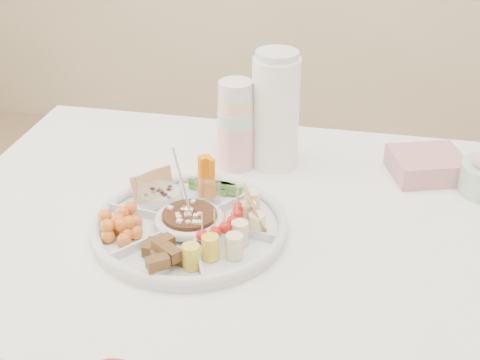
# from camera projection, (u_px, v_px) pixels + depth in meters

# --- Properties ---
(party_tray) EXTENTS (0.42, 0.42, 0.04)m
(party_tray) POSITION_uv_depth(u_px,v_px,m) (190.00, 223.00, 1.31)
(party_tray) COLOR silver
(party_tray) RESTS_ON dining_table
(bean_dip) EXTENTS (0.12, 0.12, 0.04)m
(bean_dip) POSITION_uv_depth(u_px,v_px,m) (190.00, 220.00, 1.31)
(bean_dip) COLOR #56351E
(bean_dip) RESTS_ON party_tray
(tortillas) EXTENTS (0.12, 0.12, 0.06)m
(tortillas) POSITION_uv_depth(u_px,v_px,m) (254.00, 207.00, 1.33)
(tortillas) COLOR #B77F40
(tortillas) RESTS_ON party_tray
(carrot_cucumber) EXTENTS (0.12, 0.12, 0.10)m
(carrot_cucumber) POSITION_uv_depth(u_px,v_px,m) (213.00, 174.00, 1.40)
(carrot_cucumber) COLOR orange
(carrot_cucumber) RESTS_ON party_tray
(pita_raisins) EXTENTS (0.13, 0.13, 0.07)m
(pita_raisins) POSITION_uv_depth(u_px,v_px,m) (152.00, 189.00, 1.39)
(pita_raisins) COLOR tan
(pita_raisins) RESTS_ON party_tray
(cherries) EXTENTS (0.13, 0.13, 0.05)m
(cherries) POSITION_uv_depth(u_px,v_px,m) (123.00, 224.00, 1.29)
(cherries) COLOR orange
(cherries) RESTS_ON party_tray
(granola_chunks) EXTENTS (0.12, 0.12, 0.05)m
(granola_chunks) POSITION_uv_depth(u_px,v_px,m) (162.00, 254.00, 1.20)
(granola_chunks) COLOR #48351D
(granola_chunks) RESTS_ON party_tray
(banana_tomato) EXTENTS (0.12, 0.12, 0.09)m
(banana_tomato) POSITION_uv_depth(u_px,v_px,m) (233.00, 236.00, 1.21)
(banana_tomato) COLOR #FAE56A
(banana_tomato) RESTS_ON party_tray
(cup_stack) EXTENTS (0.11, 0.11, 0.24)m
(cup_stack) POSITION_uv_depth(u_px,v_px,m) (236.00, 119.00, 1.51)
(cup_stack) COLOR silver
(cup_stack) RESTS_ON dining_table
(thermos) EXTENTS (0.14, 0.14, 0.28)m
(thermos) POSITION_uv_depth(u_px,v_px,m) (276.00, 109.00, 1.51)
(thermos) COLOR white
(thermos) RESTS_ON dining_table
(napkin_stack) EXTENTS (0.19, 0.18, 0.05)m
(napkin_stack) POSITION_uv_depth(u_px,v_px,m) (427.00, 165.00, 1.52)
(napkin_stack) COLOR #C7848C
(napkin_stack) RESTS_ON dining_table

